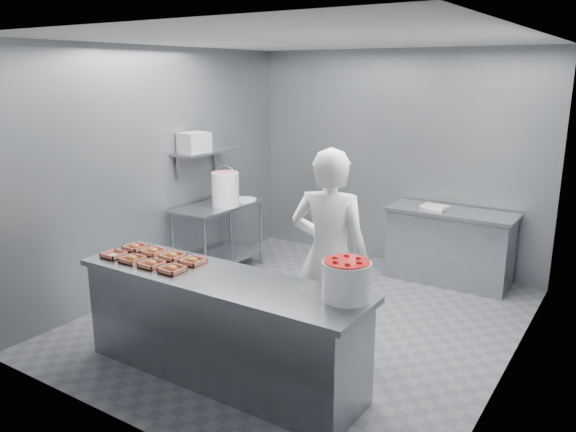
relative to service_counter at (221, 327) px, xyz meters
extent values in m
plane|color=#4C4C51|center=(0.00, 1.35, -0.45)|extent=(4.50, 4.50, 0.00)
plane|color=white|center=(0.00, 1.35, 2.35)|extent=(4.50, 4.50, 0.00)
cube|color=slate|center=(0.00, 3.60, 0.95)|extent=(4.00, 0.04, 2.80)
cube|color=slate|center=(-2.00, 1.35, 0.95)|extent=(0.04, 4.50, 2.80)
cube|color=slate|center=(2.00, 1.35, 0.95)|extent=(0.04, 4.50, 2.80)
cube|color=slate|center=(0.00, 0.00, 0.42)|extent=(2.60, 0.70, 0.05)
cube|color=slate|center=(0.00, 0.00, -0.03)|extent=(2.50, 0.64, 0.85)
cube|color=slate|center=(-1.65, 1.95, 0.43)|extent=(0.60, 1.20, 0.04)
cube|color=slate|center=(-1.65, 1.95, -0.25)|extent=(0.56, 1.15, 0.03)
cylinder|color=slate|center=(-1.91, 1.39, -0.01)|extent=(0.04, 0.04, 0.88)
cylinder|color=slate|center=(-1.39, 1.39, -0.01)|extent=(0.04, 0.04, 0.88)
cylinder|color=slate|center=(-1.91, 2.51, -0.01)|extent=(0.04, 0.04, 0.88)
cylinder|color=slate|center=(-1.39, 2.51, -0.01)|extent=(0.04, 0.04, 0.88)
cube|color=slate|center=(0.90, 3.25, 0.42)|extent=(1.50, 0.60, 0.05)
cube|color=slate|center=(0.90, 3.25, -0.03)|extent=(1.44, 0.55, 0.85)
cube|color=slate|center=(-1.82, 1.95, 1.10)|extent=(0.35, 0.90, 0.03)
cube|color=tan|center=(-1.11, -0.13, 0.47)|extent=(0.18, 0.18, 0.04)
cube|color=white|center=(-1.07, -0.11, 0.46)|extent=(0.10, 0.06, 0.00)
cube|color=tan|center=(-0.87, -0.13, 0.47)|extent=(0.18, 0.18, 0.04)
cube|color=white|center=(-0.83, -0.11, 0.46)|extent=(0.10, 0.06, 0.00)
ellipsoid|color=#A15D28|center=(-0.88, -0.13, 0.48)|extent=(0.10, 0.10, 0.05)
cube|color=tan|center=(-0.63, -0.13, 0.47)|extent=(0.18, 0.18, 0.04)
cube|color=white|center=(-0.59, -0.11, 0.46)|extent=(0.10, 0.06, 0.00)
ellipsoid|color=#A15D28|center=(-0.64, -0.13, 0.48)|extent=(0.10, 0.10, 0.05)
cube|color=tan|center=(-0.39, -0.13, 0.47)|extent=(0.18, 0.18, 0.04)
cube|color=white|center=(-0.35, -0.11, 0.46)|extent=(0.10, 0.06, 0.00)
ellipsoid|color=#A15D28|center=(-0.40, -0.13, 0.48)|extent=(0.10, 0.10, 0.05)
cube|color=tan|center=(-1.11, 0.13, 0.47)|extent=(0.18, 0.18, 0.04)
cube|color=white|center=(-1.07, 0.14, 0.46)|extent=(0.10, 0.06, 0.00)
ellipsoid|color=#A15D28|center=(-1.12, 0.13, 0.48)|extent=(0.10, 0.10, 0.05)
cube|color=tan|center=(-0.87, 0.13, 0.47)|extent=(0.18, 0.18, 0.04)
cube|color=white|center=(-0.83, 0.14, 0.46)|extent=(0.10, 0.06, 0.00)
ellipsoid|color=#A15D28|center=(-0.88, 0.13, 0.48)|extent=(0.10, 0.10, 0.05)
cube|color=tan|center=(-0.63, 0.13, 0.47)|extent=(0.18, 0.18, 0.04)
cube|color=white|center=(-0.59, 0.14, 0.46)|extent=(0.10, 0.06, 0.00)
ellipsoid|color=#A15D28|center=(-0.64, 0.13, 0.48)|extent=(0.10, 0.10, 0.05)
cube|color=tan|center=(-0.39, 0.13, 0.47)|extent=(0.18, 0.18, 0.04)
cube|color=white|center=(-0.35, 0.14, 0.46)|extent=(0.10, 0.06, 0.00)
ellipsoid|color=#A15D28|center=(-0.40, 0.13, 0.48)|extent=(0.10, 0.10, 0.05)
imported|color=white|center=(0.56, 0.83, 0.50)|extent=(0.78, 0.60, 1.90)
cylinder|color=white|center=(1.08, 0.15, 0.59)|extent=(0.36, 0.36, 0.29)
cylinder|color=red|center=(1.08, 0.15, 0.72)|extent=(0.34, 0.34, 0.04)
cylinder|color=white|center=(-1.52, 1.95, 0.66)|extent=(0.33, 0.33, 0.42)
cylinder|color=pink|center=(-1.52, 1.95, 0.86)|extent=(0.31, 0.31, 0.02)
torus|color=slate|center=(-1.52, 1.95, 0.78)|extent=(0.35, 0.01, 0.35)
cylinder|color=white|center=(-1.51, 2.31, 0.46)|extent=(0.33, 0.33, 0.02)
cube|color=#CCB28C|center=(-1.58, 2.39, 0.46)|extent=(0.16, 0.14, 0.02)
cube|color=gray|center=(-1.82, 1.75, 1.23)|extent=(0.33, 0.36, 0.24)
cube|color=silver|center=(0.69, 3.25, 0.46)|extent=(0.33, 0.27, 0.04)
camera|label=1|loc=(2.81, -3.29, 2.06)|focal=35.00mm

